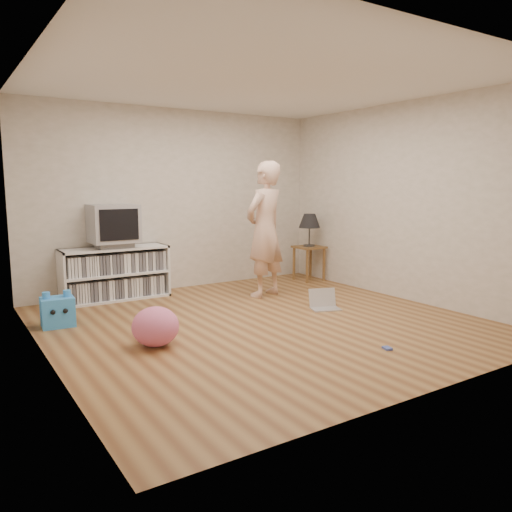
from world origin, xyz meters
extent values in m
plane|color=brown|center=(0.00, 0.00, 0.00)|extent=(4.50, 4.50, 0.00)
cube|color=#BBB4A4|center=(0.00, 2.25, 1.30)|extent=(4.50, 0.02, 2.60)
cube|color=#BBB4A4|center=(0.00, -2.25, 1.30)|extent=(4.50, 0.02, 2.60)
cube|color=#BBB4A4|center=(-2.25, 0.00, 1.30)|extent=(0.02, 4.50, 2.60)
cube|color=#BBB4A4|center=(2.25, 0.00, 1.30)|extent=(0.02, 4.50, 2.60)
cube|color=white|center=(0.00, 0.00, 2.60)|extent=(4.50, 4.50, 0.01)
cube|color=white|center=(-1.02, 2.23, 0.35)|extent=(1.40, 0.03, 0.70)
cube|color=white|center=(-1.71, 2.02, 0.35)|extent=(0.03, 0.45, 0.70)
cube|color=white|center=(-0.34, 2.02, 0.35)|extent=(0.03, 0.45, 0.70)
cube|color=white|center=(-1.02, 2.02, 0.01)|extent=(1.40, 0.45, 0.03)
cube|color=white|center=(-1.02, 2.02, 0.35)|extent=(1.34, 0.45, 0.03)
cube|color=white|center=(-1.02, 2.02, 0.68)|extent=(1.40, 0.45, 0.03)
cube|color=silver|center=(-1.02, 2.02, 0.35)|extent=(1.26, 0.36, 0.64)
cube|color=gray|center=(-1.02, 2.02, 0.73)|extent=(0.45, 0.35, 0.07)
cube|color=#98989D|center=(-1.02, 2.02, 1.02)|extent=(0.60, 0.52, 0.50)
cube|color=black|center=(-1.02, 1.75, 1.02)|extent=(0.50, 0.01, 0.40)
cylinder|color=brown|center=(1.82, 1.48, 0.26)|extent=(0.04, 0.04, 0.52)
cylinder|color=brown|center=(2.16, 1.48, 0.26)|extent=(0.04, 0.04, 0.52)
cylinder|color=brown|center=(1.82, 1.82, 0.26)|extent=(0.04, 0.04, 0.52)
cylinder|color=brown|center=(2.16, 1.82, 0.26)|extent=(0.04, 0.04, 0.52)
cube|color=brown|center=(1.99, 1.65, 0.54)|extent=(0.42, 0.42, 0.03)
cylinder|color=#333333|center=(1.99, 1.65, 0.56)|extent=(0.18, 0.18, 0.02)
cylinder|color=#333333|center=(1.99, 1.65, 0.74)|extent=(0.02, 0.02, 0.32)
imported|color=beige|center=(0.77, 1.10, 0.92)|extent=(0.78, 0.64, 1.84)
cube|color=silver|center=(0.98, 0.06, 0.01)|extent=(0.41, 0.34, 0.02)
cube|color=silver|center=(1.02, 0.17, 0.13)|extent=(0.35, 0.18, 0.23)
cube|color=black|center=(1.02, 0.17, 0.13)|extent=(0.30, 0.15, 0.18)
cube|color=#455BBA|center=(0.49, -1.40, 0.01)|extent=(0.08, 0.10, 0.02)
cube|color=#3396FC|center=(-1.95, 1.08, 0.16)|extent=(0.36, 0.29, 0.32)
cylinder|color=#3396FC|center=(-2.06, 1.09, 0.36)|extent=(0.08, 0.08, 0.07)
cylinder|color=#3396FC|center=(-1.84, 1.07, 0.36)|extent=(0.08, 0.08, 0.07)
sphere|color=black|center=(-2.02, 0.95, 0.20)|extent=(0.05, 0.05, 0.05)
sphere|color=black|center=(-1.90, 0.94, 0.20)|extent=(0.05, 0.05, 0.05)
ellipsoid|color=#D96393|center=(-1.30, -0.13, 0.19)|extent=(0.54, 0.54, 0.38)
camera|label=1|loc=(-2.99, -4.51, 1.55)|focal=35.00mm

